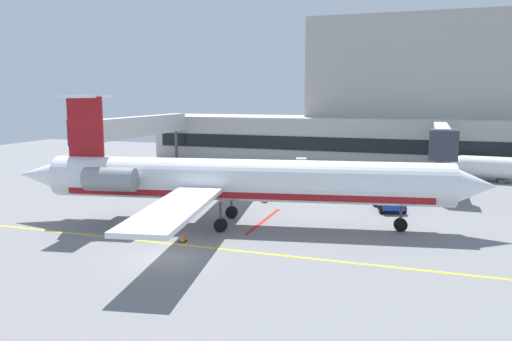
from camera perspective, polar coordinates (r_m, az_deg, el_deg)
name	(u,v)px	position (r m, az deg, el deg)	size (l,w,h in m)	color
ground	(169,257)	(29.59, -9.83, -9.67)	(120.00, 120.00, 0.11)	slate
terminal_building	(382,108)	(71.09, 14.16, 6.95)	(56.53, 11.33, 19.63)	#B7B2A8
jet_bridge_west	(134,127)	(62.31, -13.64, 4.78)	(2.40, 22.62, 6.62)	silver
jet_bridge_east	(441,138)	(54.46, 20.28, 3.47)	(2.40, 19.23, 6.15)	silver
regional_jet	(237,180)	(35.22, -2.20, -1.13)	(33.78, 26.51, 9.13)	white
baggage_tug	(306,170)	(55.47, 5.66, 0.10)	(3.08, 2.23, 2.24)	silver
pushback_tractor	(388,198)	(42.06, 14.76, -3.05)	(2.88, 4.17, 1.85)	#19389E
fuel_tank	(486,167)	(58.63, 24.67, 0.32)	(7.15, 2.74, 2.68)	white
safety_cone_alpha	(158,193)	(46.75, -11.06, -2.54)	(0.47, 0.47, 0.55)	orange
safety_cone_bravo	(264,200)	(43.06, 0.96, -3.34)	(0.47, 0.47, 0.55)	orange
safety_cone_charlie	(183,238)	(32.18, -8.34, -7.58)	(0.47, 0.47, 0.55)	orange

